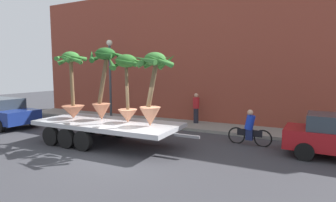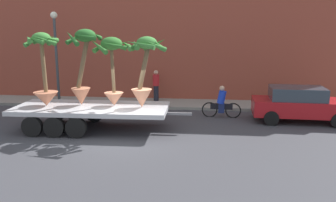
{
  "view_description": "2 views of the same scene",
  "coord_description": "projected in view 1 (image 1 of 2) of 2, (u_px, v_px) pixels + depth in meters",
  "views": [
    {
      "loc": [
        5.97,
        -7.92,
        3.12
      ],
      "look_at": [
        0.92,
        1.97,
        1.89
      ],
      "focal_mm": 29.11,
      "sensor_mm": 36.0,
      "label": 1
    },
    {
      "loc": [
        3.16,
        -12.67,
        4.12
      ],
      "look_at": [
        1.65,
        1.28,
        1.22
      ],
      "focal_mm": 37.65,
      "sensor_mm": 36.0,
      "label": 2
    }
  ],
  "objects": [
    {
      "name": "ground_plane",
      "position": [
        122.0,
        156.0,
        10.05
      ],
      "size": [
        60.0,
        60.0,
        0.0
      ],
      "primitive_type": "plane",
      "color": "#38383D"
    },
    {
      "name": "sidewalk",
      "position": [
        187.0,
        125.0,
        15.44
      ],
      "size": [
        24.0,
        2.2,
        0.15
      ],
      "primitive_type": "cube",
      "color": "gray",
      "rests_on": "ground"
    },
    {
      "name": "building_facade",
      "position": [
        198.0,
        55.0,
        16.51
      ],
      "size": [
        24.0,
        1.2,
        8.11
      ],
      "primitive_type": "cube",
      "color": "brown",
      "rests_on": "ground"
    },
    {
      "name": "flatbed_trailer",
      "position": [
        103.0,
        126.0,
        11.68
      ],
      "size": [
        7.29,
        2.69,
        0.98
      ],
      "color": "#B7BABF",
      "rests_on": "ground"
    },
    {
      "name": "potted_palm_rear",
      "position": [
        103.0,
        80.0,
        11.71
      ],
      "size": [
        1.52,
        1.65,
        3.13
      ],
      "color": "#C17251",
      "rests_on": "flatbed_trailer"
    },
    {
      "name": "potted_palm_middle",
      "position": [
        153.0,
        86.0,
        10.39
      ],
      "size": [
        1.58,
        1.65,
        2.84
      ],
      "color": "tan",
      "rests_on": "flatbed_trailer"
    },
    {
      "name": "potted_palm_front",
      "position": [
        72.0,
        87.0,
        12.2
      ],
      "size": [
        1.47,
        1.46,
        3.0
      ],
      "color": "#C17251",
      "rests_on": "flatbed_trailer"
    },
    {
      "name": "potted_palm_extra",
      "position": [
        127.0,
        82.0,
        11.16
      ],
      "size": [
        1.63,
        1.68,
        2.81
      ],
      "color": "tan",
      "rests_on": "flatbed_trailer"
    },
    {
      "name": "cyclist",
      "position": [
        250.0,
        129.0,
        11.47
      ],
      "size": [
        1.84,
        0.36,
        1.54
      ],
      "color": "black",
      "rests_on": "ground"
    },
    {
      "name": "trailing_car",
      "position": [
        1.0,
        112.0,
        15.39
      ],
      "size": [
        4.65,
        2.2,
        1.58
      ],
      "color": "navy",
      "rests_on": "ground"
    },
    {
      "name": "pedestrian_near_gate",
      "position": [
        196.0,
        108.0,
        15.51
      ],
      "size": [
        0.36,
        0.36,
        1.71
      ],
      "color": "black",
      "rests_on": "sidewalk"
    },
    {
      "name": "street_lamp",
      "position": [
        110.0,
        69.0,
        16.53
      ],
      "size": [
        0.36,
        0.36,
        4.83
      ],
      "color": "#383D42",
      "rests_on": "sidewalk"
    }
  ]
}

